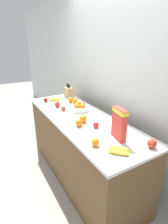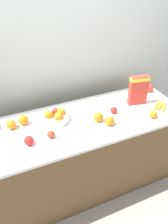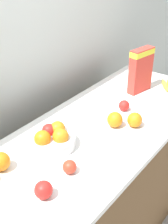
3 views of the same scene
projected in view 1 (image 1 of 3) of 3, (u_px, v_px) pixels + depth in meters
name	position (u px, v px, depth m)	size (l,w,h in m)	color
ground_plane	(80.00, 173.00, 2.50)	(14.00, 14.00, 0.00)	gray
wall_back	(117.00, 79.00, 2.30)	(9.00, 0.06, 2.60)	silver
counter	(80.00, 146.00, 2.34)	(2.07, 0.70, 0.89)	brown
knife_block	(69.00, 92.00, 2.91)	(0.16, 0.11, 0.28)	tan
cereal_box	(119.00, 123.00, 1.60)	(0.19, 0.09, 0.30)	red
fruit_bowl	(80.00, 107.00, 2.34)	(0.24, 0.24, 0.12)	silver
banana_bunch_left	(55.00, 99.00, 2.78)	(0.20, 0.23, 0.04)	yellow
banana_bunch_right	(119.00, 151.00, 1.44)	(0.21, 0.20, 0.03)	yellow
apple_rightmost	(63.00, 109.00, 2.34)	(0.07, 0.07, 0.07)	red
apple_by_knife_block	(152.00, 144.00, 1.50)	(0.08, 0.08, 0.08)	red
apple_middle	(46.00, 100.00, 2.70)	(0.07, 0.07, 0.07)	red
apple_near_bananas	(96.00, 125.00, 1.86)	(0.07, 0.07, 0.07)	red
apple_leftmost	(57.00, 105.00, 2.48)	(0.08, 0.08, 0.08)	red
orange_front_left	(71.00, 100.00, 2.67)	(0.08, 0.08, 0.08)	orange
orange_front_center	(83.00, 119.00, 1.99)	(0.09, 0.09, 0.09)	orange
orange_by_cereal	(75.00, 101.00, 2.60)	(0.09, 0.09, 0.09)	orange
orange_near_bowl	(95.00, 142.00, 1.53)	(0.07, 0.07, 0.07)	orange
orange_back_center	(79.00, 123.00, 1.89)	(0.08, 0.08, 0.08)	orange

